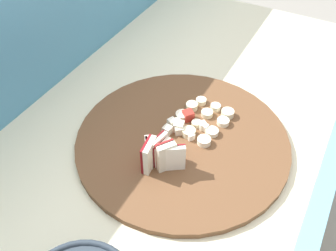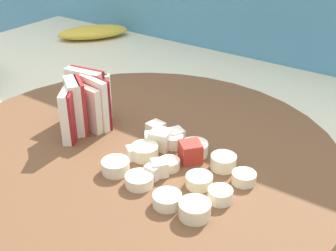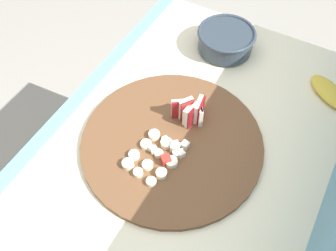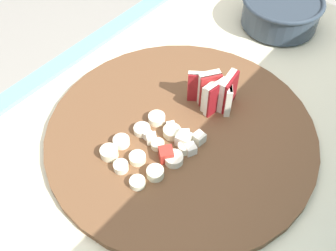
{
  "view_description": "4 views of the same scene",
  "coord_description": "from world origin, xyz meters",
  "px_view_note": "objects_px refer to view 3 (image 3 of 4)",
  "views": [
    {
      "loc": [
        -0.58,
        -0.27,
        1.47
      ],
      "look_at": [
        -0.08,
        0.0,
        0.91
      ],
      "focal_mm": 40.61,
      "sensor_mm": 36.0,
      "label": 1
    },
    {
      "loc": [
        0.2,
        -0.35,
        1.15
      ],
      "look_at": [
        -0.05,
        0.0,
        0.91
      ],
      "focal_mm": 47.32,
      "sensor_mm": 36.0,
      "label": 2
    },
    {
      "loc": [
        0.39,
        0.22,
        1.68
      ],
      "look_at": [
        -0.1,
        -0.06,
        0.9
      ],
      "focal_mm": 40.67,
      "sensor_mm": 36.0,
      "label": 3
    },
    {
      "loc": [
        0.28,
        0.22,
        1.41
      ],
      "look_at": [
        -0.06,
        -0.05,
        0.89
      ],
      "focal_mm": 42.97,
      "sensor_mm": 36.0,
      "label": 4
    }
  ],
  "objects_px": {
    "apple_wedge_fan": "(191,111)",
    "ceramic_bowl": "(226,40)",
    "banana_slice_rows": "(153,157)",
    "apple_dice_pile": "(171,150)",
    "cutting_board": "(172,143)",
    "banana_peel": "(330,92)"
  },
  "relations": [
    {
      "from": "apple_dice_pile",
      "to": "banana_peel",
      "type": "distance_m",
      "value": 0.48
    },
    {
      "from": "apple_wedge_fan",
      "to": "ceramic_bowl",
      "type": "relative_size",
      "value": 0.5
    },
    {
      "from": "cutting_board",
      "to": "apple_wedge_fan",
      "type": "height_order",
      "value": "apple_wedge_fan"
    },
    {
      "from": "cutting_board",
      "to": "banana_peel",
      "type": "height_order",
      "value": "banana_peel"
    },
    {
      "from": "cutting_board",
      "to": "ceramic_bowl",
      "type": "bearing_deg",
      "value": -175.98
    },
    {
      "from": "banana_slice_rows",
      "to": "ceramic_bowl",
      "type": "relative_size",
      "value": 0.82
    },
    {
      "from": "apple_wedge_fan",
      "to": "banana_slice_rows",
      "type": "distance_m",
      "value": 0.16
    },
    {
      "from": "ceramic_bowl",
      "to": "cutting_board",
      "type": "bearing_deg",
      "value": 4.02
    },
    {
      "from": "cutting_board",
      "to": "banana_slice_rows",
      "type": "relative_size",
      "value": 3.21
    },
    {
      "from": "apple_dice_pile",
      "to": "banana_slice_rows",
      "type": "bearing_deg",
      "value": -36.64
    },
    {
      "from": "apple_dice_pile",
      "to": "ceramic_bowl",
      "type": "bearing_deg",
      "value": -174.49
    },
    {
      "from": "apple_wedge_fan",
      "to": "banana_slice_rows",
      "type": "bearing_deg",
      "value": -8.36
    },
    {
      "from": "banana_peel",
      "to": "cutting_board",
      "type": "bearing_deg",
      "value": -40.3
    },
    {
      "from": "apple_wedge_fan",
      "to": "banana_peel",
      "type": "bearing_deg",
      "value": 132.61
    },
    {
      "from": "apple_dice_pile",
      "to": "banana_slice_rows",
      "type": "relative_size",
      "value": 0.62
    },
    {
      "from": "banana_peel",
      "to": "ceramic_bowl",
      "type": "bearing_deg",
      "value": -95.03
    },
    {
      "from": "apple_dice_pile",
      "to": "banana_peel",
      "type": "relative_size",
      "value": 0.63
    },
    {
      "from": "apple_wedge_fan",
      "to": "ceramic_bowl",
      "type": "distance_m",
      "value": 0.3
    },
    {
      "from": "cutting_board",
      "to": "ceramic_bowl",
      "type": "relative_size",
      "value": 2.63
    },
    {
      "from": "banana_slice_rows",
      "to": "apple_dice_pile",
      "type": "bearing_deg",
      "value": 143.36
    },
    {
      "from": "apple_dice_pile",
      "to": "banana_slice_rows",
      "type": "height_order",
      "value": "apple_dice_pile"
    },
    {
      "from": "cutting_board",
      "to": "banana_slice_rows",
      "type": "distance_m",
      "value": 0.07
    }
  ]
}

